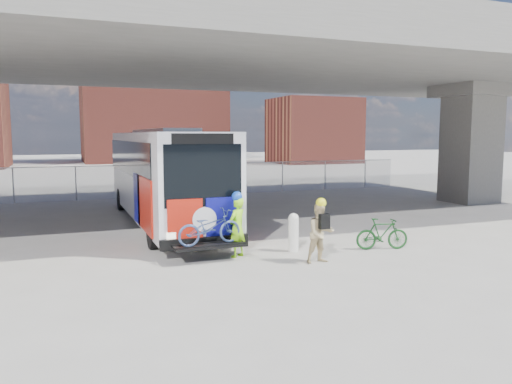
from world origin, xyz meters
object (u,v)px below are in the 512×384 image
cyclist_hivis (237,226)px  bus (163,170)px  bike_parked (382,234)px  cyclist_tan (321,232)px  bollard (293,231)px

cyclist_hivis → bus: bearing=-116.9°
bike_parked → cyclist_tan: bearing=121.8°
bus → cyclist_hivis: 6.49m
cyclist_hivis → cyclist_tan: size_ratio=1.06×
cyclist_hivis → bike_parked: size_ratio=1.17×
bus → bike_parked: bearing=-53.1°
cyclist_tan → bike_parked: bearing=14.0°
cyclist_hivis → cyclist_tan: cyclist_hivis is taller
cyclist_hivis → bike_parked: bearing=135.7°
cyclist_hivis → cyclist_tan: bearing=107.4°
bus → cyclist_hivis: size_ratio=6.90×
bus → cyclist_hivis: bus is taller
bus → cyclist_tan: bus is taller
cyclist_tan → cyclist_hivis: bearing=140.3°
bus → bollard: bearing=-67.2°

